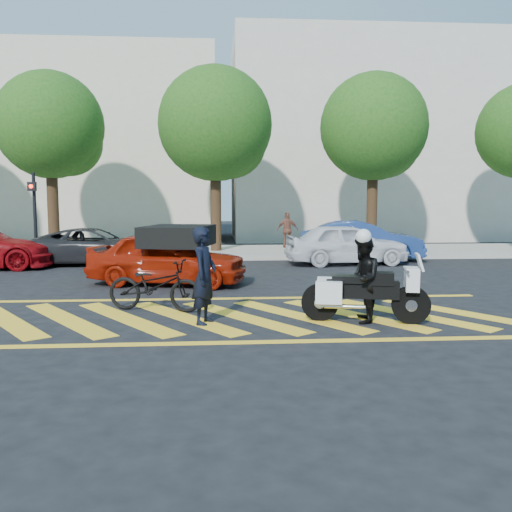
{
  "coord_description": "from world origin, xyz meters",
  "views": [
    {
      "loc": [
        0.04,
        -10.26,
        2.27
      ],
      "look_at": [
        0.86,
        1.18,
        1.05
      ],
      "focal_mm": 38.0,
      "sensor_mm": 36.0,
      "label": 1
    }
  ],
  "objects": [
    {
      "name": "tree_right",
      "position": [
        6.63,
        12.06,
        5.05
      ],
      "size": [
        4.4,
        4.4,
        7.41
      ],
      "color": "black",
      "rests_on": "ground"
    },
    {
      "name": "red_convertible",
      "position": [
        -1.27,
        4.07,
        0.71
      ],
      "size": [
        4.42,
        2.57,
        1.42
      ],
      "primitive_type": "imported",
      "rotation": [
        0.0,
        0.0,
        1.34
      ],
      "color": "#971806",
      "rests_on": "ground"
    },
    {
      "name": "police_motorcycle",
      "position": [
        2.71,
        -0.62,
        0.56
      ],
      "size": [
        2.3,
        1.0,
        1.03
      ],
      "rotation": [
        0.0,
        0.0,
        -0.24
      ],
      "color": "black",
      "rests_on": "ground"
    },
    {
      "name": "officer_moto",
      "position": [
        2.69,
        -0.63,
        0.79
      ],
      "size": [
        0.77,
        0.89,
        1.59
      ],
      "primitive_type": "imported",
      "rotation": [
        0.0,
        0.0,
        -1.81
      ],
      "color": "black",
      "rests_on": "ground"
    },
    {
      "name": "building_left",
      "position": [
        -8.0,
        21.0,
        5.0
      ],
      "size": [
        16.0,
        8.0,
        10.0
      ],
      "primitive_type": "cube",
      "color": "beige",
      "rests_on": "ground"
    },
    {
      "name": "ground",
      "position": [
        0.0,
        0.0,
        0.0
      ],
      "size": [
        90.0,
        90.0,
        0.0
      ],
      "primitive_type": "plane",
      "color": "black",
      "rests_on": "ground"
    },
    {
      "name": "pedestrian_right",
      "position": [
        3.08,
        12.96,
        0.92
      ],
      "size": [
        0.94,
        0.48,
        1.54
      ],
      "primitive_type": "imported",
      "rotation": [
        0.0,
        0.0,
        3.03
      ],
      "color": "brown",
      "rests_on": "sidewalk"
    },
    {
      "name": "sidewalk",
      "position": [
        0.0,
        12.0,
        0.07
      ],
      "size": [
        60.0,
        5.0,
        0.15
      ],
      "primitive_type": "cube",
      "color": "#9E998E",
      "rests_on": "ground"
    },
    {
      "name": "parked_mid_right",
      "position": [
        4.5,
        8.08,
        0.71
      ],
      "size": [
        4.29,
        1.95,
        1.43
      ],
      "primitive_type": "imported",
      "rotation": [
        0.0,
        0.0,
        1.64
      ],
      "color": "silver",
      "rests_on": "ground"
    },
    {
      "name": "tree_center",
      "position": [
        0.13,
        12.06,
        5.1
      ],
      "size": [
        4.6,
        4.6,
        7.56
      ],
      "color": "black",
      "rests_on": "ground"
    },
    {
      "name": "parked_mid_left",
      "position": [
        -4.2,
        8.75,
        0.63
      ],
      "size": [
        4.54,
        2.1,
        1.26
      ],
      "primitive_type": "imported",
      "rotation": [
        0.0,
        0.0,
        1.57
      ],
      "color": "black",
      "rests_on": "ground"
    },
    {
      "name": "officer_bike",
      "position": [
        -0.2,
        -0.54,
        0.88
      ],
      "size": [
        0.61,
        0.74,
        1.76
      ],
      "primitive_type": "imported",
      "rotation": [
        0.0,
        0.0,
        1.24
      ],
      "color": "black",
      "rests_on": "ground"
    },
    {
      "name": "tree_left",
      "position": [
        -6.37,
        12.06,
        4.99
      ],
      "size": [
        4.2,
        4.2,
        7.26
      ],
      "color": "black",
      "rests_on": "ground"
    },
    {
      "name": "parked_right",
      "position": [
        5.3,
        9.2,
        0.73
      ],
      "size": [
        4.6,
        2.13,
        1.46
      ],
      "primitive_type": "imported",
      "rotation": [
        0.0,
        0.0,
        1.44
      ],
      "color": "navy",
      "rests_on": "ground"
    },
    {
      "name": "crosswalk",
      "position": [
        -0.04,
        0.0,
        0.0
      ],
      "size": [
        12.33,
        4.0,
        0.01
      ],
      "color": "yellow",
      "rests_on": "ground"
    },
    {
      "name": "bicycle",
      "position": [
        -1.22,
        0.67,
        0.52
      ],
      "size": [
        2.11,
        1.21,
        1.05
      ],
      "primitive_type": "imported",
      "rotation": [
        0.0,
        0.0,
        1.29
      ],
      "color": "black",
      "rests_on": "ground"
    },
    {
      "name": "signal_pole",
      "position": [
        -6.5,
        9.74,
        1.92
      ],
      "size": [
        0.28,
        0.43,
        3.2
      ],
      "color": "black",
      "rests_on": "ground"
    },
    {
      "name": "building_right",
      "position": [
        9.0,
        21.0,
        5.5
      ],
      "size": [
        16.0,
        8.0,
        11.0
      ],
      "primitive_type": "cube",
      "color": "beige",
      "rests_on": "ground"
    }
  ]
}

